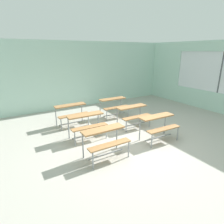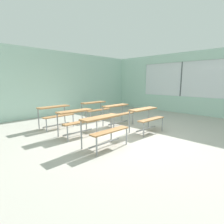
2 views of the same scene
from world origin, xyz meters
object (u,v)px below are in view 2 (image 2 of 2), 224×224
Objects in this scene: desk_bench_r1c0 at (77,117)px; desk_bench_r2c1 at (95,106)px; desk_bench_r2c0 at (56,112)px; desk_bench_r0c0 at (104,124)px; desk_bench_r0c1 at (146,114)px; desk_bench_r1c1 at (118,110)px.

desk_bench_r2c1 is (1.76, 1.27, 0.00)m from desk_bench_r1c0.
desk_bench_r0c0 is at bearing -92.32° from desk_bench_r2c0.
desk_bench_r2c0 and desk_bench_r2c1 have the same top height.
desk_bench_r0c1 and desk_bench_r1c1 have the same top height.
desk_bench_r1c0 is 2.17m from desk_bench_r2c1.
desk_bench_r2c1 is at bearing 90.18° from desk_bench_r1c1.
desk_bench_r0c1 is 1.01× the size of desk_bench_r1c0.
desk_bench_r1c0 is 1.74m from desk_bench_r1c1.
desk_bench_r2c0 is at bearing 88.79° from desk_bench_r0c0.
desk_bench_r0c0 is 0.99× the size of desk_bench_r2c0.
desk_bench_r0c0 and desk_bench_r1c0 have the same top height.
desk_bench_r0c1 and desk_bench_r2c1 have the same top height.
desk_bench_r1c0 is 1.00× the size of desk_bench_r2c0.
desk_bench_r0c0 is 3.12m from desk_bench_r2c1.
desk_bench_r1c0 and desk_bench_r2c1 have the same top height.
desk_bench_r2c1 is (0.02, 1.30, 0.00)m from desk_bench_r1c1.
desk_bench_r0c1 is 1.01× the size of desk_bench_r2c0.
desk_bench_r1c0 is at bearing 147.21° from desk_bench_r0c1.
desk_bench_r0c0 is 0.99× the size of desk_bench_r2c1.
desk_bench_r2c0 is 1.78m from desk_bench_r2c1.
desk_bench_r1c1 is 1.00× the size of desk_bench_r2c1.
desk_bench_r0c1 is 1.01× the size of desk_bench_r1c1.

